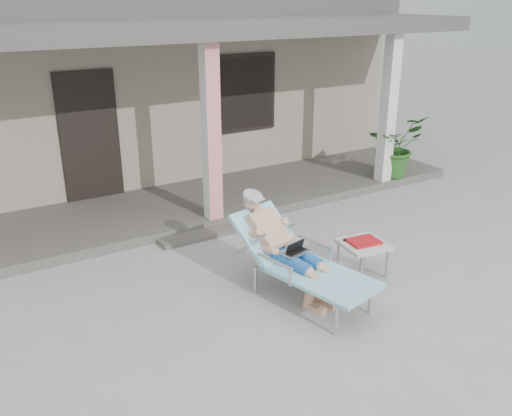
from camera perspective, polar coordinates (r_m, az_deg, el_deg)
ground at (r=6.78m, az=3.91°, el=-8.02°), size 60.00×60.00×0.00m
house at (r=11.93m, az=-14.42°, el=12.74°), size 10.40×5.40×3.30m
porch_deck at (r=9.13m, az=-6.88°, el=0.37°), size 10.00×2.00×0.15m
porch_overhang at (r=8.50m, az=-7.55°, el=17.59°), size 10.00×2.30×2.85m
porch_step at (r=8.18m, az=-3.50°, el=-2.34°), size 2.00×0.30×0.07m
lounger at (r=6.25m, az=3.85°, el=-2.97°), size 1.10×1.95×1.22m
side_table at (r=6.93m, az=11.24°, el=-3.92°), size 0.61×0.61×0.49m
potted_palm at (r=10.49m, az=14.38°, el=6.36°), size 1.05×0.92×1.15m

